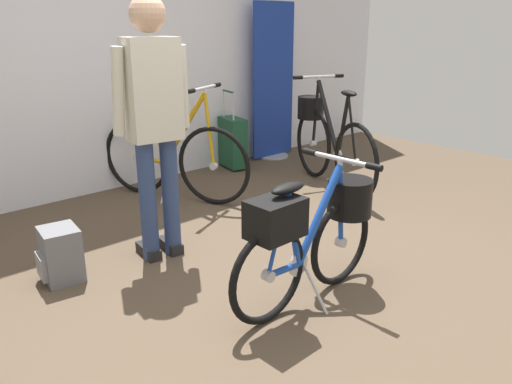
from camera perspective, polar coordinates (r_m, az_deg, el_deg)
The scene contains 9 objects.
ground_plane at distance 3.03m, azimuth 3.19°, elevation -11.11°, with size 8.15×8.15×0.00m, color brown.
back_wall at distance 4.73m, azimuth -19.83°, elevation 18.24°, with size 8.15×0.10×3.11m, color silver.
floor_banner_stand at distance 5.82m, azimuth 1.97°, elevation 11.37°, with size 0.60×0.36×1.71m.
folding_bike_foreground at distance 2.80m, azimuth 6.51°, elevation -4.12°, with size 1.14×0.53×0.80m.
display_bike_left at distance 4.49m, azimuth -9.26°, elevation 3.91°, with size 0.71×1.35×1.01m.
display_bike_right at distance 4.89m, azimuth 8.00°, elevation 6.15°, with size 0.66×1.40×1.03m.
visitor_near_wall at distance 3.23m, azimuth -11.41°, elevation 8.35°, with size 0.53×0.31×1.65m.
rolling_suitcase at distance 5.43m, azimuth -2.63°, elevation 5.63°, with size 0.26×0.39×0.83m.
backpack_on_floor at distance 3.30m, azimuth -21.14°, elevation -6.60°, with size 0.27×0.27×0.33m.
Camera 1 is at (-1.89, -1.83, 1.50)m, focal length 35.57 mm.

